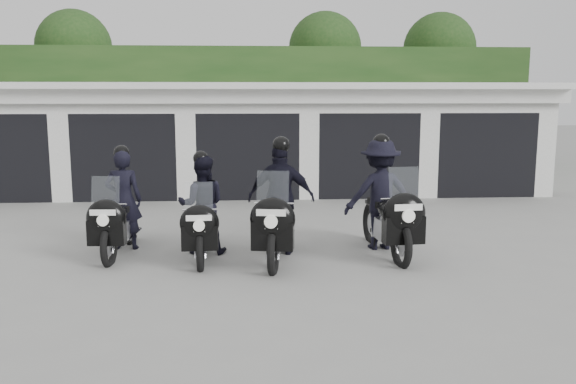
{
  "coord_description": "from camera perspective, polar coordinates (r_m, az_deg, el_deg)",
  "views": [
    {
      "loc": [
        0.01,
        -9.92,
        2.71
      ],
      "look_at": [
        0.67,
        0.23,
        1.05
      ],
      "focal_mm": 38.0,
      "sensor_mm": 36.0,
      "label": 1
    }
  ],
  "objects": [
    {
      "name": "police_bike_d",
      "position": [
        10.57,
        8.91,
        -0.79
      ],
      "size": [
        1.31,
        2.39,
        2.08
      ],
      "rotation": [
        0.0,
        0.0,
        0.1
      ],
      "color": "black",
      "rests_on": "ground"
    },
    {
      "name": "police_bike_b",
      "position": [
        10.24,
        -8.09,
        -1.8
      ],
      "size": [
        0.84,
        2.08,
        1.81
      ],
      "rotation": [
        0.0,
        0.0,
        0.04
      ],
      "color": "black",
      "rests_on": "ground"
    },
    {
      "name": "ground",
      "position": [
        10.29,
        -3.69,
        -6.03
      ],
      "size": [
        80.0,
        80.0,
        0.0
      ],
      "primitive_type": "plane",
      "color": "gray",
      "rests_on": "ground"
    },
    {
      "name": "background_vegetation",
      "position": [
        22.84,
        -2.86,
        9.41
      ],
      "size": [
        20.0,
        3.9,
        5.8
      ],
      "color": "#1A3814",
      "rests_on": "ground"
    },
    {
      "name": "police_bike_c",
      "position": [
        10.07,
        -0.76,
        -1.25
      ],
      "size": [
        1.21,
        2.36,
        2.06
      ],
      "rotation": [
        0.0,
        0.0,
        -0.16
      ],
      "color": "black",
      "rests_on": "ground"
    },
    {
      "name": "garage_block",
      "position": [
        18.03,
        -3.77,
        5.16
      ],
      "size": [
        16.4,
        6.8,
        2.96
      ],
      "color": "white",
      "rests_on": "ground"
    },
    {
      "name": "police_bike_a",
      "position": [
        10.71,
        -15.5,
        -1.65
      ],
      "size": [
        0.71,
        2.16,
        1.88
      ],
      "rotation": [
        0.0,
        0.0,
        -0.05
      ],
      "color": "black",
      "rests_on": "ground"
    }
  ]
}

